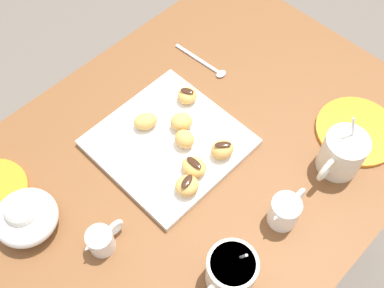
% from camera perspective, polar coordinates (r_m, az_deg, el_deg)
% --- Properties ---
extents(ground_plane, '(8.00, 8.00, 0.00)m').
position_cam_1_polar(ground_plane, '(1.72, 0.92, -13.81)').
color(ground_plane, '#665B51').
extents(dining_table, '(1.02, 0.78, 0.75)m').
position_cam_1_polar(dining_table, '(1.16, 1.34, -4.27)').
color(dining_table, brown).
rests_on(dining_table, ground_plane).
extents(pastry_plate_square, '(0.30, 0.30, 0.02)m').
position_cam_1_polar(pastry_plate_square, '(1.03, -2.87, 0.19)').
color(pastry_plate_square, white).
rests_on(pastry_plate_square, dining_table).
extents(coffee_mug_cream_left, '(0.13, 0.09, 0.15)m').
position_cam_1_polar(coffee_mug_cream_left, '(1.02, 18.08, -1.08)').
color(coffee_mug_cream_left, silver).
rests_on(coffee_mug_cream_left, dining_table).
extents(coffee_mug_cream_right, '(0.13, 0.09, 0.14)m').
position_cam_1_polar(coffee_mug_cream_right, '(0.87, 4.79, -15.41)').
color(coffee_mug_cream_right, silver).
rests_on(coffee_mug_cream_right, dining_table).
extents(cream_pitcher_white, '(0.10, 0.06, 0.07)m').
position_cam_1_polar(cream_pitcher_white, '(0.94, 11.44, -8.07)').
color(cream_pitcher_white, white).
rests_on(cream_pitcher_white, dining_table).
extents(ice_cream_bowl, '(0.13, 0.13, 0.09)m').
position_cam_1_polar(ice_cream_bowl, '(0.97, -19.93, -8.41)').
color(ice_cream_bowl, white).
rests_on(ice_cream_bowl, dining_table).
extents(chocolate_sauce_pitcher, '(0.09, 0.05, 0.06)m').
position_cam_1_polar(chocolate_sauce_pitcher, '(0.92, -11.20, -11.56)').
color(chocolate_sauce_pitcher, white).
rests_on(chocolate_sauce_pitcher, dining_table).
extents(saucer_orange_right, '(0.19, 0.19, 0.01)m').
position_cam_1_polar(saucer_orange_right, '(1.12, 19.76, 1.55)').
color(saucer_orange_right, orange).
rests_on(saucer_orange_right, dining_table).
extents(loose_spoon_near_saucer, '(0.03, 0.16, 0.01)m').
position_cam_1_polar(loose_spoon_near_saucer, '(1.18, 1.78, 9.81)').
color(loose_spoon_near_saucer, silver).
rests_on(loose_spoon_near_saucer, dining_table).
extents(beignet_0, '(0.06, 0.06, 0.03)m').
position_cam_1_polar(beignet_0, '(0.97, 0.25, -2.84)').
color(beignet_0, '#DBA351').
rests_on(beignet_0, pastry_plate_square).
extents(chocolate_drizzle_0, '(0.02, 0.04, 0.00)m').
position_cam_1_polar(chocolate_drizzle_0, '(0.96, 0.26, -2.32)').
color(chocolate_drizzle_0, '#381E11').
rests_on(chocolate_drizzle_0, beignet_0).
extents(beignet_1, '(0.04, 0.05, 0.04)m').
position_cam_1_polar(beignet_1, '(1.01, -0.94, 0.63)').
color(beignet_1, '#DBA351').
rests_on(beignet_1, pastry_plate_square).
extents(beignet_2, '(0.07, 0.06, 0.03)m').
position_cam_1_polar(beignet_2, '(1.04, -5.79, 2.83)').
color(beignet_2, '#DBA351').
rests_on(beignet_2, pastry_plate_square).
extents(beignet_3, '(0.07, 0.06, 0.04)m').
position_cam_1_polar(beignet_3, '(1.03, -1.23, 2.85)').
color(beignet_3, '#DBA351').
rests_on(beignet_3, pastry_plate_square).
extents(beignet_4, '(0.06, 0.06, 0.04)m').
position_cam_1_polar(beignet_4, '(0.95, -0.62, -5.19)').
color(beignet_4, '#DBA351').
rests_on(beignet_4, pastry_plate_square).
extents(chocolate_drizzle_4, '(0.04, 0.02, 0.00)m').
position_cam_1_polar(chocolate_drizzle_4, '(0.93, -0.63, -4.65)').
color(chocolate_drizzle_4, '#381E11').
rests_on(chocolate_drizzle_4, beignet_4).
extents(beignet_5, '(0.06, 0.06, 0.04)m').
position_cam_1_polar(beignet_5, '(0.99, 3.78, -0.69)').
color(beignet_5, '#DBA351').
rests_on(beignet_5, pastry_plate_square).
extents(chocolate_drizzle_5, '(0.04, 0.03, 0.00)m').
position_cam_1_polar(chocolate_drizzle_5, '(0.98, 3.85, -0.08)').
color(chocolate_drizzle_5, '#381E11').
rests_on(chocolate_drizzle_5, beignet_5).
extents(beignet_6, '(0.05, 0.05, 0.03)m').
position_cam_1_polar(beignet_6, '(1.08, -0.61, 6.01)').
color(beignet_6, '#DBA351').
rests_on(beignet_6, pastry_plate_square).
extents(chocolate_drizzle_6, '(0.03, 0.04, 0.00)m').
position_cam_1_polar(chocolate_drizzle_6, '(1.07, -0.62, 6.59)').
color(chocolate_drizzle_6, '#381E11').
rests_on(chocolate_drizzle_6, beignet_6).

